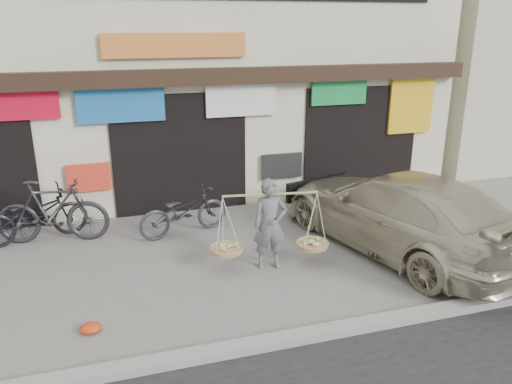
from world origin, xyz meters
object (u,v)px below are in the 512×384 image
object	(u,v)px
bike_1	(52,211)
suv	(398,211)
street_vendor	(270,228)
bike_0	(33,215)
bike_2	(183,211)

from	to	relation	value
bike_1	suv	bearing A→B (deg)	-99.90
street_vendor	bike_0	world-z (taller)	street_vendor
bike_2	suv	world-z (taller)	suv
street_vendor	bike_1	size ratio (longest dim) A/B	0.97
bike_1	suv	xyz separation A→B (m)	(6.32, -2.21, 0.10)
bike_0	bike_1	size ratio (longest dim) A/B	0.95
bike_0	bike_1	distance (m)	0.43
bike_1	bike_2	xyz separation A→B (m)	(2.51, -0.35, -0.15)
street_vendor	suv	xyz separation A→B (m)	(2.59, 0.06, 0.00)
street_vendor	bike_1	world-z (taller)	street_vendor
street_vendor	bike_0	size ratio (longest dim) A/B	1.01
street_vendor	suv	bearing A→B (deg)	10.24
bike_1	bike_0	bearing A→B (deg)	73.54
suv	bike_2	bearing A→B (deg)	-41.08
bike_0	suv	size ratio (longest dim) A/B	0.37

